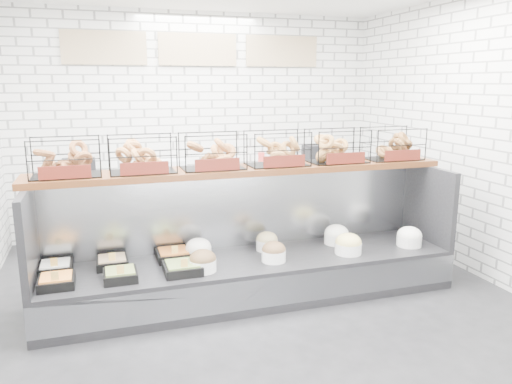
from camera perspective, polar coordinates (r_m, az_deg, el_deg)
name	(u,v)px	position (r m, az deg, el deg)	size (l,w,h in m)	color
ground	(262,308)	(4.79, 0.69, -13.16)	(5.50, 5.50, 0.00)	black
room_shell	(243,83)	(4.90, -1.53, 12.30)	(5.02, 5.51, 3.01)	silver
display_case	(250,263)	(4.96, -0.65, -8.12)	(4.00, 0.90, 1.20)	black
bagel_shelf	(245,154)	(4.86, -1.24, 4.38)	(4.10, 0.50, 0.40)	#43200E
prep_counter	(206,202)	(6.86, -5.79, -1.15)	(4.00, 0.60, 1.20)	#93969B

